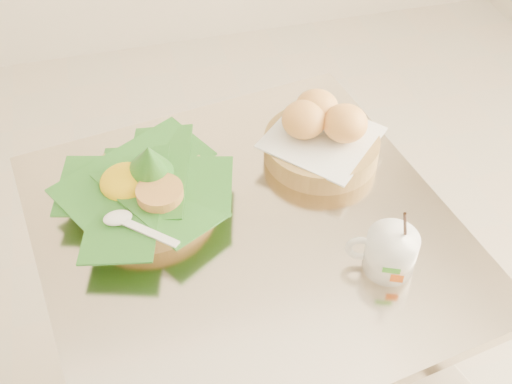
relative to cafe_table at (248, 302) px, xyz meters
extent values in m
cylinder|color=gray|center=(0.00, 0.00, -0.16)|extent=(0.07, 0.07, 0.69)
cube|color=beige|center=(0.00, 0.00, 0.21)|extent=(0.80, 0.80, 0.03)
cylinder|color=tan|center=(-0.16, 0.11, 0.24)|extent=(0.24, 0.24, 0.04)
cone|color=#2B621C|center=(-0.14, 0.11, 0.31)|extent=(0.10, 0.13, 0.12)
ellipsoid|color=yellow|center=(-0.19, 0.12, 0.27)|extent=(0.09, 0.09, 0.05)
cylinder|color=#CC9347|center=(-0.14, 0.07, 0.28)|extent=(0.08, 0.08, 0.02)
cylinder|color=tan|center=(0.18, 0.15, 0.24)|extent=(0.22, 0.22, 0.04)
cube|color=white|center=(0.18, 0.15, 0.27)|extent=(0.26, 0.26, 0.01)
ellipsoid|color=orange|center=(0.15, 0.16, 0.30)|extent=(0.08, 0.08, 0.07)
ellipsoid|color=orange|center=(0.22, 0.13, 0.30)|extent=(0.08, 0.08, 0.07)
ellipsoid|color=orange|center=(0.18, 0.19, 0.30)|extent=(0.08, 0.08, 0.07)
cylinder|color=white|center=(0.20, -0.14, 0.26)|extent=(0.08, 0.08, 0.07)
torus|color=white|center=(0.16, -0.12, 0.26)|extent=(0.05, 0.03, 0.05)
cylinder|color=#4F3016|center=(0.20, -0.14, 0.29)|extent=(0.08, 0.08, 0.01)
cylinder|color=black|center=(0.22, -0.14, 0.31)|extent=(0.04, 0.03, 0.11)
cube|color=green|center=(0.19, -0.18, 0.26)|extent=(0.03, 0.01, 0.01)
cube|color=orange|center=(0.20, -0.18, 0.25)|extent=(0.02, 0.01, 0.02)
camera|label=1|loc=(-0.17, -0.71, 1.06)|focal=45.00mm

